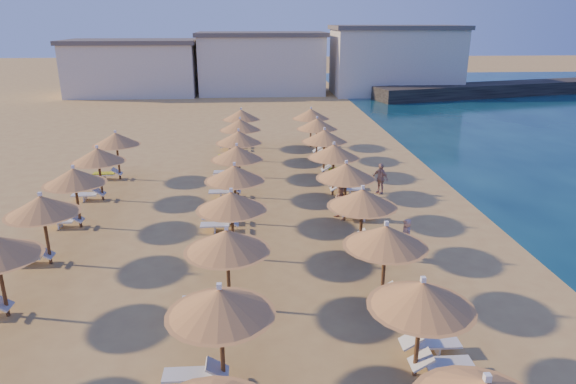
{
  "coord_description": "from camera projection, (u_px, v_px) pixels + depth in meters",
  "views": [
    {
      "loc": [
        -0.88,
        -18.35,
        8.91
      ],
      "look_at": [
        0.6,
        4.0,
        1.3
      ],
      "focal_mm": 32.0,
      "sensor_mm": 36.0,
      "label": 1
    }
  ],
  "objects": [
    {
      "name": "beachgoer_a",
      "position": [
        405.0,
        240.0,
        19.65
      ],
      "size": [
        0.51,
        0.68,
        1.69
      ],
      "primitive_type": "imported",
      "rotation": [
        0.0,
        0.0,
        -1.38
      ],
      "color": "tan",
      "rests_on": "ground"
    },
    {
      "name": "parasol_row_east",
      "position": [
        353.0,
        184.0,
        21.34
      ],
      "size": [
        2.72,
        35.44,
        2.89
      ],
      "color": "brown",
      "rests_on": "ground"
    },
    {
      "name": "beachgoer_b",
      "position": [
        340.0,
        203.0,
        23.74
      ],
      "size": [
        0.93,
        0.97,
        1.58
      ],
      "primitive_type": "imported",
      "rotation": [
        0.0,
        0.0,
        -0.98
      ],
      "color": "tan",
      "rests_on": "ground"
    },
    {
      "name": "hotel_blocks",
      "position": [
        273.0,
        63.0,
        62.56
      ],
      "size": [
        47.33,
        10.32,
        8.1
      ],
      "color": "silver",
      "rests_on": "ground"
    },
    {
      "name": "parasol_row_inland",
      "position": [
        59.0,
        191.0,
        20.59
      ],
      "size": [
        2.72,
        20.9,
        2.89
      ],
      "color": "brown",
      "rests_on": "ground"
    },
    {
      "name": "loungers",
      "position": [
        252.0,
        232.0,
        21.61
      ],
      "size": [
        15.02,
        33.28,
        0.66
      ],
      "color": "white",
      "rests_on": "ground"
    },
    {
      "name": "jetty",
      "position": [
        491.0,
        90.0,
        61.6
      ],
      "size": [
        30.05,
        11.37,
        1.5
      ],
      "primitive_type": "cube",
      "rotation": [
        0.0,
        0.0,
        0.25
      ],
      "color": "black",
      "rests_on": "ground"
    },
    {
      "name": "ground",
      "position": [
        280.0,
        256.0,
        20.26
      ],
      "size": [
        220.0,
        220.0,
        0.0
      ],
      "primitive_type": "plane",
      "color": "tan",
      "rests_on": "ground"
    },
    {
      "name": "parasol_row_west",
      "position": [
        233.0,
        187.0,
        21.02
      ],
      "size": [
        2.72,
        35.44,
        2.89
      ],
      "color": "brown",
      "rests_on": "ground"
    },
    {
      "name": "beachgoer_c",
      "position": [
        380.0,
        178.0,
        27.27
      ],
      "size": [
        0.9,
        1.01,
        1.65
      ],
      "primitive_type": "imported",
      "rotation": [
        0.0,
        0.0,
        -0.92
      ],
      "color": "tan",
      "rests_on": "ground"
    }
  ]
}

